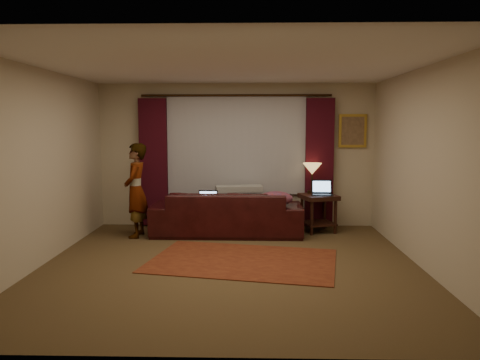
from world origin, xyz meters
name	(u,v)px	position (x,y,z in m)	size (l,w,h in m)	color
floor	(230,265)	(0.00, 0.00, -0.01)	(5.00, 5.00, 0.01)	brown
ceiling	(230,66)	(0.00, 0.00, 2.60)	(5.00, 5.00, 0.02)	silver
wall_back	(236,155)	(0.00, 2.50, 1.30)	(5.00, 0.02, 2.60)	#C1B395
wall_front	(215,197)	(0.00, -2.50, 1.30)	(5.00, 0.02, 2.60)	#C1B395
wall_left	(40,167)	(-2.50, 0.00, 1.30)	(0.02, 5.00, 2.60)	#C1B395
wall_right	(424,168)	(2.50, 0.00, 1.30)	(0.02, 5.00, 2.60)	#C1B395
sheer_curtain	(236,145)	(0.00, 2.44, 1.50)	(2.50, 0.05, 1.80)	#A5A6AD
drape_left	(154,162)	(-1.50, 2.39, 1.18)	(0.50, 0.14, 2.30)	#360913
drape_right	(319,163)	(1.50, 2.39, 1.18)	(0.50, 0.14, 2.30)	#360913
curtain_rod	(236,95)	(0.00, 2.39, 2.38)	(0.04, 0.04, 3.40)	#311C0D
picture_frame	(353,131)	(2.10, 2.47, 1.75)	(0.50, 0.04, 0.60)	gold
sofa	(227,204)	(-0.13, 1.80, 0.51)	(2.53, 1.10, 1.02)	black
throw_blanket	(239,173)	(0.06, 2.07, 1.02)	(0.81, 0.32, 0.10)	gray
clothing_pile	(276,199)	(0.69, 1.66, 0.63)	(0.56, 0.43, 0.24)	brown
laptop_sofa	(207,199)	(-0.46, 1.67, 0.63)	(0.32, 0.35, 0.24)	black
area_rug	(243,260)	(0.16, 0.19, 0.01)	(2.49, 1.66, 0.01)	maroon
end_table	(318,213)	(1.45, 2.00, 0.33)	(0.57, 0.57, 0.65)	black
tiffany_lamp	(312,178)	(1.35, 2.19, 0.92)	(0.33, 0.33, 0.53)	olive
laptop_table	(322,188)	(1.50, 1.95, 0.78)	(0.35, 0.38, 0.25)	black
person	(136,190)	(-1.63, 1.55, 0.78)	(0.46, 0.46, 1.56)	gray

